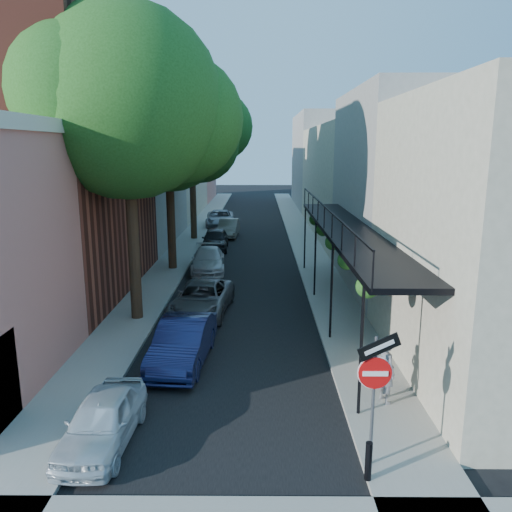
{
  "coord_description": "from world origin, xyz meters",
  "views": [
    {
      "loc": [
        0.87,
        -8.13,
        6.49
      ],
      "look_at": [
        0.76,
        8.74,
        2.8
      ],
      "focal_mm": 35.0,
      "sensor_mm": 36.0,
      "label": 1
    }
  ],
  "objects_px": {
    "sign_post": "(375,378)",
    "oak_mid": "(176,136)",
    "oak_near": "(140,107)",
    "parked_car_d": "(208,260)",
    "parked_car_c": "(202,299)",
    "parked_car_g": "(220,219)",
    "bollard": "(368,461)",
    "pedestrian": "(386,371)",
    "parked_car_a": "(103,420)",
    "oak_far": "(198,121)",
    "parked_car_f": "(229,228)",
    "parked_car_b": "(183,342)",
    "parked_car_e": "(215,239)"
  },
  "relations": [
    {
      "from": "sign_post",
      "to": "oak_mid",
      "type": "relative_size",
      "value": 0.29
    },
    {
      "from": "oak_near",
      "to": "parked_car_d",
      "type": "relative_size",
      "value": 2.71
    },
    {
      "from": "parked_car_c",
      "to": "parked_car_g",
      "type": "xyz_separation_m",
      "value": [
        -0.99,
        22.26,
        0.06
      ]
    },
    {
      "from": "bollard",
      "to": "pedestrian",
      "type": "bearing_deg",
      "value": 70.54
    },
    {
      "from": "parked_car_a",
      "to": "oak_far",
      "type": "bearing_deg",
      "value": 93.83
    },
    {
      "from": "parked_car_f",
      "to": "parked_car_g",
      "type": "height_order",
      "value": "parked_car_g"
    },
    {
      "from": "parked_car_a",
      "to": "parked_car_g",
      "type": "relative_size",
      "value": 0.68
    },
    {
      "from": "parked_car_a",
      "to": "parked_car_c",
      "type": "xyz_separation_m",
      "value": [
        1.2,
        8.88,
        0.05
      ]
    },
    {
      "from": "oak_far",
      "to": "parked_car_a",
      "type": "relative_size",
      "value": 3.55
    },
    {
      "from": "parked_car_b",
      "to": "parked_car_d",
      "type": "relative_size",
      "value": 0.97
    },
    {
      "from": "parked_car_b",
      "to": "bollard",
      "type": "bearing_deg",
      "value": -47.21
    },
    {
      "from": "parked_car_e",
      "to": "parked_car_f",
      "type": "distance_m",
      "value": 4.9
    },
    {
      "from": "bollard",
      "to": "parked_car_c",
      "type": "xyz_separation_m",
      "value": [
        -4.4,
        10.23,
        0.1
      ]
    },
    {
      "from": "bollard",
      "to": "parked_car_d",
      "type": "distance_m",
      "value": 17.91
    },
    {
      "from": "oak_far",
      "to": "parked_car_c",
      "type": "distance_m",
      "value": 18.31
    },
    {
      "from": "parked_car_b",
      "to": "oak_mid",
      "type": "bearing_deg",
      "value": 103.64
    },
    {
      "from": "parked_car_e",
      "to": "parked_car_g",
      "type": "relative_size",
      "value": 0.82
    },
    {
      "from": "oak_far",
      "to": "parked_car_e",
      "type": "relative_size",
      "value": 2.94
    },
    {
      "from": "parked_car_a",
      "to": "parked_car_b",
      "type": "relative_size",
      "value": 0.81
    },
    {
      "from": "oak_mid",
      "to": "pedestrian",
      "type": "distance_m",
      "value": 17.55
    },
    {
      "from": "parked_car_b",
      "to": "parked_car_f",
      "type": "distance_m",
      "value": 22.14
    },
    {
      "from": "oak_far",
      "to": "parked_car_c",
      "type": "bearing_deg",
      "value": -83.26
    },
    {
      "from": "sign_post",
      "to": "parked_car_b",
      "type": "height_order",
      "value": "sign_post"
    },
    {
      "from": "oak_far",
      "to": "parked_car_d",
      "type": "xyz_separation_m",
      "value": [
        1.51,
        -9.53,
        -7.65
      ]
    },
    {
      "from": "oak_far",
      "to": "parked_car_g",
      "type": "relative_size",
      "value": 2.42
    },
    {
      "from": "oak_near",
      "to": "parked_car_e",
      "type": "distance_m",
      "value": 15.04
    },
    {
      "from": "oak_mid",
      "to": "pedestrian",
      "type": "bearing_deg",
      "value": -62.85
    },
    {
      "from": "sign_post",
      "to": "parked_car_f",
      "type": "height_order",
      "value": "sign_post"
    },
    {
      "from": "oak_far",
      "to": "parked_car_b",
      "type": "height_order",
      "value": "oak_far"
    },
    {
      "from": "oak_mid",
      "to": "parked_car_d",
      "type": "height_order",
      "value": "oak_mid"
    },
    {
      "from": "oak_mid",
      "to": "parked_car_b",
      "type": "xyz_separation_m",
      "value": [
        1.96,
        -12.1,
        -6.38
      ]
    },
    {
      "from": "parked_car_d",
      "to": "parked_car_g",
      "type": "relative_size",
      "value": 0.86
    },
    {
      "from": "parked_car_f",
      "to": "parked_car_e",
      "type": "bearing_deg",
      "value": -93.77
    },
    {
      "from": "parked_car_b",
      "to": "oak_near",
      "type": "bearing_deg",
      "value": 119.25
    },
    {
      "from": "oak_mid",
      "to": "parked_car_e",
      "type": "distance_m",
      "value": 8.33
    },
    {
      "from": "bollard",
      "to": "oak_near",
      "type": "height_order",
      "value": "oak_near"
    },
    {
      "from": "oak_far",
      "to": "parked_car_f",
      "type": "xyz_separation_m",
      "value": [
        1.95,
        1.0,
        -7.61
      ]
    },
    {
      "from": "oak_mid",
      "to": "parked_car_c",
      "type": "height_order",
      "value": "oak_mid"
    },
    {
      "from": "parked_car_c",
      "to": "parked_car_e",
      "type": "xyz_separation_m",
      "value": [
        -0.57,
        12.67,
        0.06
      ]
    },
    {
      "from": "parked_car_e",
      "to": "parked_car_g",
      "type": "bearing_deg",
      "value": 90.8
    },
    {
      "from": "parked_car_d",
      "to": "parked_car_g",
      "type": "xyz_separation_m",
      "value": [
        -0.54,
        15.26,
        0.07
      ]
    },
    {
      "from": "sign_post",
      "to": "parked_car_f",
      "type": "distance_m",
      "value": 27.71
    },
    {
      "from": "parked_car_d",
      "to": "parked_car_f",
      "type": "relative_size",
      "value": 1.07
    },
    {
      "from": "oak_far",
      "to": "parked_car_f",
      "type": "height_order",
      "value": "oak_far"
    },
    {
      "from": "parked_car_b",
      "to": "oak_far",
      "type": "bearing_deg",
      "value": 99.55
    },
    {
      "from": "parked_car_a",
      "to": "parked_car_f",
      "type": "height_order",
      "value": "parked_car_f"
    },
    {
      "from": "parked_car_a",
      "to": "parked_car_e",
      "type": "distance_m",
      "value": 21.55
    },
    {
      "from": "bollard",
      "to": "parked_car_c",
      "type": "distance_m",
      "value": 11.14
    },
    {
      "from": "parked_car_d",
      "to": "parked_car_e",
      "type": "distance_m",
      "value": 5.66
    },
    {
      "from": "oak_mid",
      "to": "parked_car_c",
      "type": "xyz_separation_m",
      "value": [
        2.02,
        -7.49,
        -6.43
      ]
    }
  ]
}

